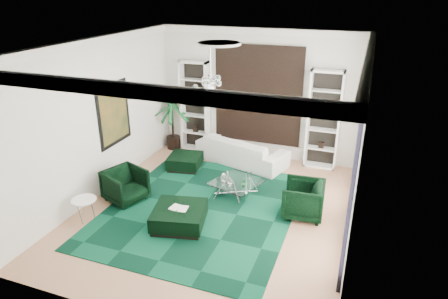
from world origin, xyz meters
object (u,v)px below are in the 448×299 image
at_px(side_table, 85,210).
at_px(palm, 172,113).
at_px(coffee_table, 236,188).
at_px(armchair_left, 125,185).
at_px(ottoman_side, 185,162).
at_px(ottoman_front, 179,217).
at_px(armchair_right, 303,199).
at_px(sofa, 242,150).

relative_size(side_table, palm, 0.23).
bearing_deg(coffee_table, armchair_left, -154.45).
distance_m(ottoman_side, ottoman_front, 2.95).
height_order(armchair_left, ottoman_side, armchair_left).
bearing_deg(ottoman_front, side_table, -165.60).
relative_size(armchair_right, ottoman_front, 0.83).
height_order(sofa, ottoman_front, sofa).
relative_size(ottoman_side, ottoman_front, 0.81).
height_order(armchair_left, ottoman_front, armchair_left).
bearing_deg(palm, side_table, -88.73).
distance_m(armchair_right, side_table, 4.87).
relative_size(armchair_right, ottoman_side, 1.02).
bearing_deg(coffee_table, ottoman_side, 152.15).
bearing_deg(armchair_right, ottoman_side, -114.79).
xyz_separation_m(sofa, ottoman_front, (-0.25, -3.65, -0.17)).
bearing_deg(ottoman_front, coffee_table, 67.42).
xyz_separation_m(armchair_left, ottoman_front, (1.72, -0.57, -0.19)).
relative_size(sofa, armchair_right, 2.95).
distance_m(armchair_left, ottoman_side, 2.24).
relative_size(coffee_table, ottoman_side, 1.19).
distance_m(sofa, palm, 2.55).
distance_m(coffee_table, side_table, 3.58).
xyz_separation_m(sofa, ottoman_side, (-1.40, -0.93, -0.19)).
height_order(armchair_left, side_table, armchair_left).
distance_m(ottoman_side, palm, 1.89).
xyz_separation_m(ottoman_side, palm, (-1.00, 1.27, 0.99)).
height_order(sofa, side_table, sofa).
bearing_deg(palm, ottoman_front, -61.64).
bearing_deg(ottoman_side, armchair_right, -20.91).
height_order(sofa, armchair_right, armchair_right).
bearing_deg(armchair_left, coffee_table, -44.19).
relative_size(ottoman_front, side_table, 2.01).
distance_m(ottoman_side, side_table, 3.37).
bearing_deg(side_table, coffee_table, 39.18).
height_order(armchair_right, coffee_table, armchair_right).
bearing_deg(ottoman_front, sofa, 86.16).
xyz_separation_m(coffee_table, ottoman_side, (-1.87, 0.99, 0.01)).
xyz_separation_m(ottoman_front, palm, (-2.15, 3.99, 0.97)).
bearing_deg(armchair_left, ottoman_front, -88.07).
bearing_deg(ottoman_side, palm, 128.37).
bearing_deg(armchair_left, ottoman_side, 5.54).
relative_size(sofa, ottoman_front, 2.46).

